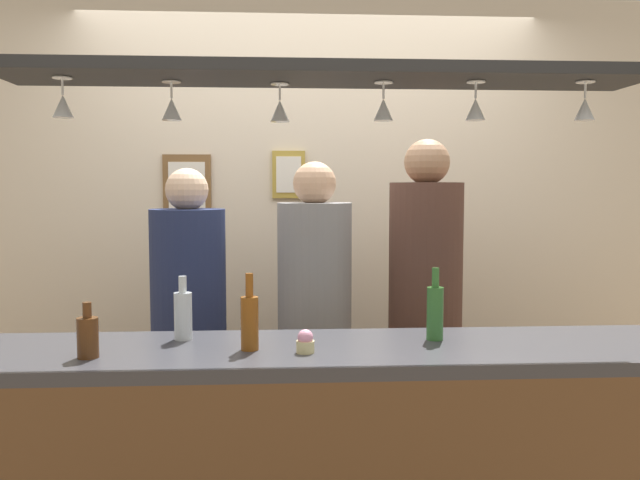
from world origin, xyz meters
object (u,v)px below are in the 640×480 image
at_px(bottle_beer_green_import, 435,311).
at_px(bottle_soda_clear, 183,314).
at_px(person_middle_grey_shirt, 315,306).
at_px(picture_frame_crest, 289,175).
at_px(person_right_brown_shirt, 425,291).
at_px(bottle_beer_amber_tall, 250,320).
at_px(person_left_navy_shirt, 189,312).
at_px(picture_frame_caricature, 187,186).
at_px(bottle_beer_brown_stubby, 88,336).
at_px(cupcake, 305,342).

distance_m(bottle_beer_green_import, bottle_soda_clear, 0.90).
distance_m(person_middle_grey_shirt, picture_frame_crest, 0.90).
relative_size(person_right_brown_shirt, picture_frame_crest, 6.83).
distance_m(person_middle_grey_shirt, bottle_beer_amber_tall, 0.84).
bearing_deg(person_left_navy_shirt, person_right_brown_shirt, 0.00).
height_order(person_right_brown_shirt, picture_frame_crest, person_right_brown_shirt).
bearing_deg(picture_frame_crest, person_left_navy_shirt, -125.84).
bearing_deg(person_right_brown_shirt, picture_frame_caricature, 151.34).
bearing_deg(bottle_beer_brown_stubby, bottle_beer_amber_tall, 7.94).
height_order(bottle_beer_brown_stubby, bottle_soda_clear, bottle_soda_clear).
distance_m(person_right_brown_shirt, picture_frame_crest, 1.05).
relative_size(person_left_navy_shirt, bottle_beer_amber_tall, 6.31).
height_order(bottle_beer_brown_stubby, cupcake, bottle_beer_brown_stubby).
relative_size(person_left_navy_shirt, cupcake, 21.05).
height_order(person_left_navy_shirt, person_middle_grey_shirt, person_middle_grey_shirt).
height_order(cupcake, picture_frame_crest, picture_frame_crest).
relative_size(bottle_beer_brown_stubby, picture_frame_crest, 0.69).
xyz_separation_m(person_right_brown_shirt, bottle_beer_amber_tall, (-0.78, -0.80, 0.03)).
distance_m(person_middle_grey_shirt, cupcake, 0.85).
bearing_deg(bottle_beer_brown_stubby, person_middle_grey_shirt, 48.27).
height_order(person_middle_grey_shirt, cupcake, person_middle_grey_shirt).
xyz_separation_m(person_left_navy_shirt, picture_frame_caricature, (-0.09, 0.64, 0.58)).
height_order(person_right_brown_shirt, bottle_soda_clear, person_right_brown_shirt).
relative_size(bottle_soda_clear, cupcake, 2.95).
xyz_separation_m(person_left_navy_shirt, bottle_soda_clear, (0.07, -0.63, 0.11)).
xyz_separation_m(person_middle_grey_shirt, bottle_beer_brown_stubby, (-0.77, -0.87, 0.07)).
distance_m(bottle_beer_amber_tall, cupcake, 0.20).
xyz_separation_m(bottle_beer_amber_tall, bottle_beer_green_import, (0.66, 0.11, 0.00)).
bearing_deg(bottle_beer_brown_stubby, picture_frame_caricature, 85.85).
height_order(person_right_brown_shirt, cupcake, person_right_brown_shirt).
height_order(person_left_navy_shirt, bottle_soda_clear, person_left_navy_shirt).
bearing_deg(bottle_soda_clear, person_left_navy_shirt, 96.19).
xyz_separation_m(bottle_beer_amber_tall, bottle_beer_brown_stubby, (-0.51, -0.07, -0.03)).
bearing_deg(bottle_beer_green_import, picture_frame_crest, 110.75).
xyz_separation_m(person_left_navy_shirt, bottle_beer_amber_tall, (0.31, -0.80, 0.12)).
bearing_deg(person_middle_grey_shirt, person_left_navy_shirt, -180.00).
xyz_separation_m(person_right_brown_shirt, bottle_beer_brown_stubby, (-1.29, -0.87, 0.00)).
bearing_deg(bottle_soda_clear, bottle_beer_brown_stubby, -138.32).
xyz_separation_m(person_right_brown_shirt, cupcake, (-0.59, -0.85, -0.03)).
distance_m(person_right_brown_shirt, bottle_soda_clear, 1.20).
bearing_deg(bottle_beer_green_import, bottle_beer_brown_stubby, -171.23).
bearing_deg(bottle_beer_green_import, bottle_beer_amber_tall, -170.59).
distance_m(bottle_beer_brown_stubby, picture_frame_caricature, 1.59).
relative_size(bottle_beer_brown_stubby, bottle_beer_green_import, 0.69).
bearing_deg(bottle_beer_amber_tall, person_left_navy_shirt, 111.51).
bearing_deg(cupcake, person_middle_grey_shirt, 84.89).
height_order(bottle_beer_brown_stubby, bottle_beer_green_import, bottle_beer_green_import).
relative_size(person_left_navy_shirt, picture_frame_crest, 6.31).
height_order(person_middle_grey_shirt, bottle_beer_brown_stubby, person_middle_grey_shirt).
xyz_separation_m(person_left_navy_shirt, cupcake, (0.50, -0.85, 0.06)).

